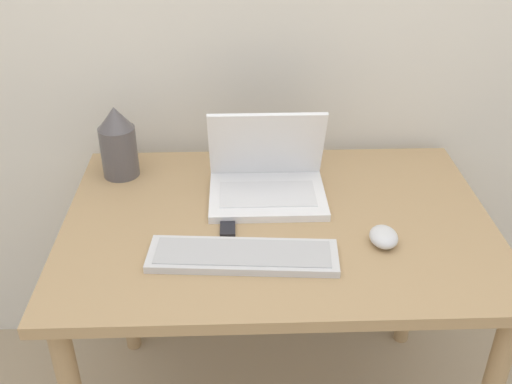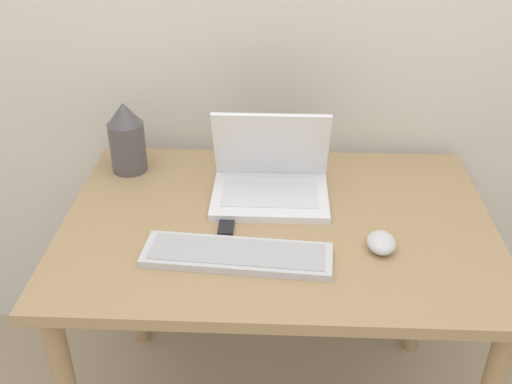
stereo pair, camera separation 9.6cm
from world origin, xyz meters
name	(u,v)px [view 2 (the right image)]	position (x,y,z in m)	size (l,w,h in m)	color
desk	(278,252)	(0.00, 0.37, 0.65)	(1.08, 0.75, 0.75)	tan
laptop	(272,178)	(-0.02, 0.50, 0.80)	(0.31, 0.23, 0.24)	white
keyboard	(238,255)	(-0.09, 0.21, 0.76)	(0.44, 0.15, 0.02)	silver
mouse	(383,243)	(0.24, 0.26, 0.77)	(0.07, 0.09, 0.04)	silver
vase	(128,138)	(-0.43, 0.62, 0.85)	(0.10, 0.10, 0.21)	#514C4C
mp3_player	(227,227)	(-0.13, 0.33, 0.75)	(0.04, 0.06, 0.01)	black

